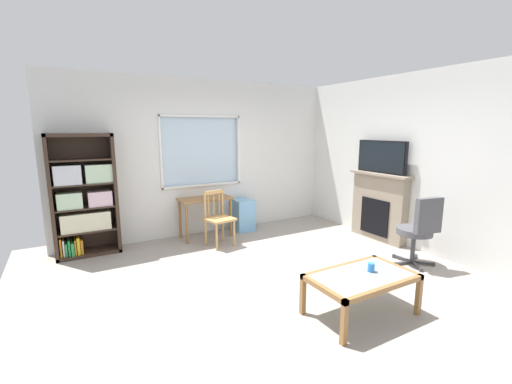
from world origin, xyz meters
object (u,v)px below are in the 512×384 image
object	(u,v)px
tv	(382,157)
office_chair	(420,228)
wooden_chair	(218,218)
sippy_cup	(371,267)
bookshelf	(84,198)
fireplace	(379,206)
plastic_drawer_unit	(243,215)
coffee_table	(362,280)
desk_under_window	(205,204)

from	to	relation	value
tv	office_chair	world-z (taller)	tv
wooden_chair	sippy_cup	size ratio (longest dim) A/B	10.00
bookshelf	wooden_chair	bearing A→B (deg)	-18.12
wooden_chair	office_chair	xyz separation A→B (m)	(2.06, -2.17, 0.09)
bookshelf	fireplace	distance (m)	4.76
plastic_drawer_unit	coffee_table	size ratio (longest dim) A/B	0.55
bookshelf	fireplace	world-z (taller)	bookshelf
bookshelf	plastic_drawer_unit	bearing A→B (deg)	-1.27
wooden_chair	tv	xyz separation A→B (m)	(2.52, -1.06, 0.97)
bookshelf	wooden_chair	xyz separation A→B (m)	(1.90, -0.62, -0.41)
desk_under_window	coffee_table	bearing A→B (deg)	-82.02
bookshelf	desk_under_window	distance (m)	1.90
plastic_drawer_unit	bookshelf	bearing A→B (deg)	178.73
office_chair	coffee_table	bearing A→B (deg)	-162.57
wooden_chair	sippy_cup	distance (m)	2.73
desk_under_window	coffee_table	world-z (taller)	desk_under_window
desk_under_window	office_chair	distance (m)	3.40
fireplace	wooden_chair	bearing A→B (deg)	157.24
fireplace	office_chair	size ratio (longest dim) A/B	1.16
fireplace	desk_under_window	bearing A→B (deg)	148.35
plastic_drawer_unit	coffee_table	xyz separation A→B (m)	(-0.32, -3.25, 0.08)
coffee_table	plastic_drawer_unit	bearing A→B (deg)	84.45
wooden_chair	sippy_cup	xyz separation A→B (m)	(0.57, -2.67, 0.02)
tv	bookshelf	bearing A→B (deg)	159.12
desk_under_window	sippy_cup	size ratio (longest dim) A/B	10.09
desk_under_window	sippy_cup	xyz separation A→B (m)	(0.59, -3.19, -0.11)
coffee_table	tv	bearing A→B (deg)	37.74
wooden_chair	plastic_drawer_unit	world-z (taller)	wooden_chair
tv	office_chair	distance (m)	1.48
desk_under_window	fireplace	size ratio (longest dim) A/B	0.78
tv	office_chair	bearing A→B (deg)	-112.29
wooden_chair	fireplace	bearing A→B (deg)	-22.76
wooden_chair	plastic_drawer_unit	xyz separation A→B (m)	(0.74, 0.56, -0.17)
plastic_drawer_unit	tv	bearing A→B (deg)	-42.49
coffee_table	sippy_cup	bearing A→B (deg)	5.10
tv	coffee_table	size ratio (longest dim) A/B	0.89
wooden_chair	office_chair	distance (m)	3.00
plastic_drawer_unit	fireplace	size ratio (longest dim) A/B	0.51
desk_under_window	tv	bearing A→B (deg)	-31.83
desk_under_window	office_chair	size ratio (longest dim) A/B	0.91
coffee_table	wooden_chair	bearing A→B (deg)	98.97
desk_under_window	sippy_cup	bearing A→B (deg)	-79.48
desk_under_window	plastic_drawer_unit	size ratio (longest dim) A/B	1.53
bookshelf	desk_under_window	size ratio (longest dim) A/B	2.02
office_chair	wooden_chair	bearing A→B (deg)	133.58
bookshelf	tv	xyz separation A→B (m)	(4.42, -1.69, 0.56)
plastic_drawer_unit	tv	distance (m)	2.67
fireplace	bookshelf	bearing A→B (deg)	159.19
wooden_chair	office_chair	bearing A→B (deg)	-46.42
desk_under_window	office_chair	bearing A→B (deg)	-52.10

